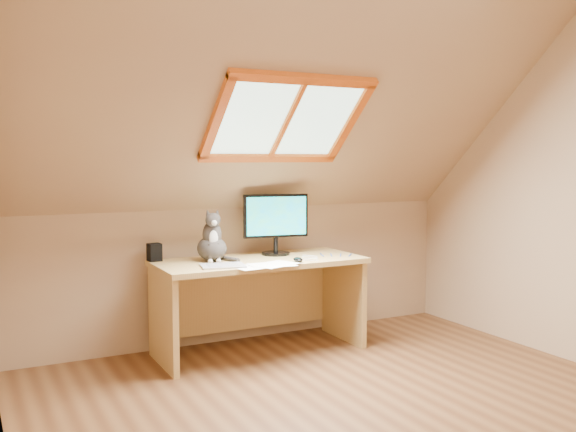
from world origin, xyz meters
TOP-DOWN VIEW (x-y plane):
  - ground at (0.00, 0.00)m, footprint 3.50×3.50m
  - room_shell at (0.00, -0.09)m, footprint 3.52×3.52m
  - desk at (-0.04, 1.44)m, footprint 1.46×0.64m
  - monitor at (0.15, 1.51)m, footprint 0.48×0.20m
  - cat at (-0.36, 1.45)m, footprint 0.24×0.27m
  - desk_speaker at (-0.72, 1.63)m, footprint 0.09×0.09m
  - graphics_tablet at (-0.39, 1.20)m, footprint 0.32×0.25m
  - mouse at (0.14, 1.14)m, footprint 0.08×0.12m
  - papers at (-0.11, 1.12)m, footprint 0.35×0.30m
  - cables at (0.43, 1.26)m, footprint 0.51×0.26m

SIDE VIEW (x-z plane):
  - ground at x=0.00m, z-range 0.00..0.00m
  - desk at x=-0.04m, z-range 0.12..0.79m
  - papers at x=-0.11m, z-range 0.66..0.67m
  - cables at x=0.43m, z-range 0.66..0.67m
  - graphics_tablet at x=-0.39m, z-range 0.66..0.68m
  - mouse at x=0.14m, z-range 0.66..0.70m
  - desk_speaker at x=-0.72m, z-range 0.66..0.79m
  - cat at x=-0.36m, z-range 0.61..0.98m
  - monitor at x=0.15m, z-range 0.70..1.14m
  - room_shell at x=0.00m, z-range 0.23..2.64m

